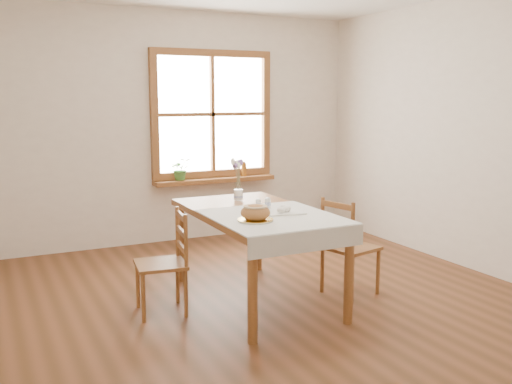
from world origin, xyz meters
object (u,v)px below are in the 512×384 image
at_px(flower_vase, 238,196).
at_px(chair_right, 351,246).
at_px(chair_left, 161,263).
at_px(dining_table, 256,221).
at_px(bread_plate, 255,220).

bearing_deg(flower_vase, chair_right, -42.53).
bearing_deg(chair_right, chair_left, 66.42).
height_order(chair_left, chair_right, chair_right).
xyz_separation_m(chair_right, flower_vase, (-0.73, 0.67, 0.38)).
bearing_deg(chair_left, flower_vase, 122.13).
distance_m(dining_table, bread_plate, 0.45).
distance_m(chair_left, flower_vase, 1.00).
xyz_separation_m(bread_plate, flower_vase, (0.25, 0.86, 0.03)).
distance_m(chair_left, chair_right, 1.59).
height_order(chair_right, flower_vase, flower_vase).
xyz_separation_m(chair_left, bread_plate, (0.58, -0.47, 0.37)).
height_order(chair_left, flower_vase, flower_vase).
xyz_separation_m(chair_left, flower_vase, (0.83, 0.39, 0.40)).
relative_size(bread_plate, flower_vase, 2.82).
bearing_deg(chair_left, dining_table, 91.59).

